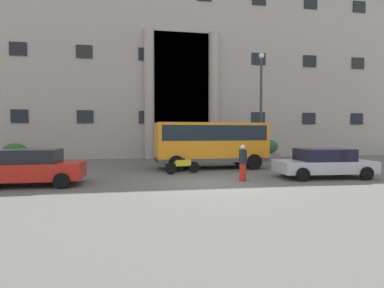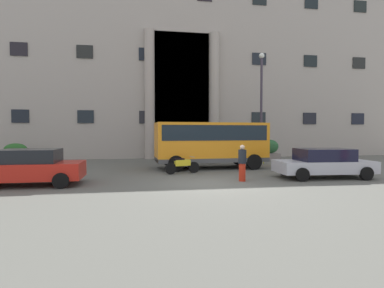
{
  "view_description": "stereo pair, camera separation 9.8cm",
  "coord_description": "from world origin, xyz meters",
  "px_view_note": "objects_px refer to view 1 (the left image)",
  "views": [
    {
      "loc": [
        -2.97,
        -12.56,
        2.21
      ],
      "look_at": [
        0.28,
        6.46,
        1.45
      ],
      "focal_mm": 28.49,
      "sensor_mm": 36.0,
      "label": 1
    },
    {
      "loc": [
        -2.87,
        -12.57,
        2.21
      ],
      "look_at": [
        0.28,
        6.46,
        1.45
      ],
      "focal_mm": 28.49,
      "sensor_mm": 36.0,
      "label": 2
    }
  ],
  "objects_px": {
    "bus_stop_sign": "(264,140)",
    "hedge_planter_entrance_left": "(220,151)",
    "hedge_planter_east": "(270,150)",
    "parked_compact_extra": "(30,167)",
    "orange_minibus": "(211,141)",
    "lamppost_plaza_centre": "(261,99)",
    "hedge_planter_far_west": "(15,154)",
    "motorcycle_near_kerb": "(182,165)",
    "pedestrian_man_red_shirt": "(243,163)",
    "parked_sedan_second": "(324,163)"
  },
  "relations": [
    {
      "from": "orange_minibus",
      "to": "bus_stop_sign",
      "type": "height_order",
      "value": "orange_minibus"
    },
    {
      "from": "hedge_planter_far_west",
      "to": "pedestrian_man_red_shirt",
      "type": "relative_size",
      "value": 1.01
    },
    {
      "from": "hedge_planter_entrance_left",
      "to": "orange_minibus",
      "type": "bearing_deg",
      "value": -110.66
    },
    {
      "from": "bus_stop_sign",
      "to": "lamppost_plaza_centre",
      "type": "relative_size",
      "value": 0.33
    },
    {
      "from": "parked_compact_extra",
      "to": "motorcycle_near_kerb",
      "type": "height_order",
      "value": "parked_compact_extra"
    },
    {
      "from": "parked_sedan_second",
      "to": "bus_stop_sign",
      "type": "bearing_deg",
      "value": 95.3
    },
    {
      "from": "orange_minibus",
      "to": "hedge_planter_far_west",
      "type": "relative_size",
      "value": 4.08
    },
    {
      "from": "hedge_planter_east",
      "to": "parked_sedan_second",
      "type": "relative_size",
      "value": 0.35
    },
    {
      "from": "parked_compact_extra",
      "to": "parked_sedan_second",
      "type": "xyz_separation_m",
      "value": [
        13.19,
        -0.04,
        -0.04
      ]
    },
    {
      "from": "parked_compact_extra",
      "to": "parked_sedan_second",
      "type": "relative_size",
      "value": 0.91
    },
    {
      "from": "hedge_planter_entrance_left",
      "to": "parked_compact_extra",
      "type": "bearing_deg",
      "value": -136.92
    },
    {
      "from": "hedge_planter_far_west",
      "to": "hedge_planter_east",
      "type": "distance_m",
      "value": 19.01
    },
    {
      "from": "orange_minibus",
      "to": "hedge_planter_entrance_left",
      "type": "relative_size",
      "value": 4.05
    },
    {
      "from": "bus_stop_sign",
      "to": "parked_compact_extra",
      "type": "height_order",
      "value": "bus_stop_sign"
    },
    {
      "from": "bus_stop_sign",
      "to": "orange_minibus",
      "type": "bearing_deg",
      "value": -154.93
    },
    {
      "from": "hedge_planter_east",
      "to": "motorcycle_near_kerb",
      "type": "xyz_separation_m",
      "value": [
        -8.04,
        -7.04,
        -0.32
      ]
    },
    {
      "from": "hedge_planter_far_west",
      "to": "parked_compact_extra",
      "type": "height_order",
      "value": "parked_compact_extra"
    },
    {
      "from": "orange_minibus",
      "to": "pedestrian_man_red_shirt",
      "type": "bearing_deg",
      "value": -89.43
    },
    {
      "from": "hedge_planter_far_west",
      "to": "parked_sedan_second",
      "type": "xyz_separation_m",
      "value": [
        17.52,
        -10.06,
        0.04
      ]
    },
    {
      "from": "orange_minibus",
      "to": "hedge_planter_east",
      "type": "relative_size",
      "value": 4.22
    },
    {
      "from": "motorcycle_near_kerb",
      "to": "lamppost_plaza_centre",
      "type": "height_order",
      "value": "lamppost_plaza_centre"
    },
    {
      "from": "bus_stop_sign",
      "to": "hedge_planter_far_west",
      "type": "height_order",
      "value": "bus_stop_sign"
    },
    {
      "from": "bus_stop_sign",
      "to": "parked_compact_extra",
      "type": "relative_size",
      "value": 0.64
    },
    {
      "from": "hedge_planter_entrance_left",
      "to": "hedge_planter_east",
      "type": "xyz_separation_m",
      "value": [
        3.97,
        -0.46,
        0.04
      ]
    },
    {
      "from": "bus_stop_sign",
      "to": "lamppost_plaza_centre",
      "type": "xyz_separation_m",
      "value": [
        0.37,
        1.42,
        2.99
      ]
    },
    {
      "from": "hedge_planter_entrance_left",
      "to": "parked_sedan_second",
      "type": "height_order",
      "value": "hedge_planter_entrance_left"
    },
    {
      "from": "lamppost_plaza_centre",
      "to": "parked_compact_extra",
      "type": "bearing_deg",
      "value": -148.71
    },
    {
      "from": "hedge_planter_entrance_left",
      "to": "lamppost_plaza_centre",
      "type": "distance_m",
      "value": 5.08
    },
    {
      "from": "parked_compact_extra",
      "to": "lamppost_plaza_centre",
      "type": "height_order",
      "value": "lamppost_plaza_centre"
    },
    {
      "from": "hedge_planter_east",
      "to": "parked_compact_extra",
      "type": "relative_size",
      "value": 0.38
    },
    {
      "from": "bus_stop_sign",
      "to": "motorcycle_near_kerb",
      "type": "height_order",
      "value": "bus_stop_sign"
    },
    {
      "from": "hedge_planter_east",
      "to": "lamppost_plaza_centre",
      "type": "bearing_deg",
      "value": -132.97
    },
    {
      "from": "orange_minibus",
      "to": "hedge_planter_entrance_left",
      "type": "xyz_separation_m",
      "value": [
        2.01,
        5.33,
        -0.92
      ]
    },
    {
      "from": "bus_stop_sign",
      "to": "pedestrian_man_red_shirt",
      "type": "bearing_deg",
      "value": -119.32
    },
    {
      "from": "orange_minibus",
      "to": "lamppost_plaza_centre",
      "type": "distance_m",
      "value": 6.48
    },
    {
      "from": "hedge_planter_far_west",
      "to": "lamppost_plaza_centre",
      "type": "bearing_deg",
      "value": -6.25
    },
    {
      "from": "parked_compact_extra",
      "to": "pedestrian_man_red_shirt",
      "type": "bearing_deg",
      "value": -3.28
    },
    {
      "from": "hedge_planter_far_west",
      "to": "motorcycle_near_kerb",
      "type": "distance_m",
      "value": 13.3
    },
    {
      "from": "hedge_planter_east",
      "to": "parked_sedan_second",
      "type": "height_order",
      "value": "hedge_planter_east"
    },
    {
      "from": "hedge_planter_east",
      "to": "motorcycle_near_kerb",
      "type": "relative_size",
      "value": 0.84
    },
    {
      "from": "hedge_planter_far_west",
      "to": "orange_minibus",
      "type": "bearing_deg",
      "value": -22.31
    },
    {
      "from": "bus_stop_sign",
      "to": "pedestrian_man_red_shirt",
      "type": "relative_size",
      "value": 1.64
    },
    {
      "from": "bus_stop_sign",
      "to": "lamppost_plaza_centre",
      "type": "height_order",
      "value": "lamppost_plaza_centre"
    },
    {
      "from": "parked_compact_extra",
      "to": "hedge_planter_east",
      "type": "bearing_deg",
      "value": 32.12
    },
    {
      "from": "parked_sedan_second",
      "to": "lamppost_plaza_centre",
      "type": "xyz_separation_m",
      "value": [
        0.13,
        8.13,
        3.93
      ]
    },
    {
      "from": "orange_minibus",
      "to": "motorcycle_near_kerb",
      "type": "xyz_separation_m",
      "value": [
        -2.06,
        -2.18,
        -1.2
      ]
    },
    {
      "from": "lamppost_plaza_centre",
      "to": "orange_minibus",
      "type": "bearing_deg",
      "value": -143.57
    },
    {
      "from": "hedge_planter_far_west",
      "to": "motorcycle_near_kerb",
      "type": "relative_size",
      "value": 0.87
    },
    {
      "from": "hedge_planter_far_west",
      "to": "pedestrian_man_red_shirt",
      "type": "height_order",
      "value": "pedestrian_man_red_shirt"
    },
    {
      "from": "bus_stop_sign",
      "to": "hedge_planter_entrance_left",
      "type": "relative_size",
      "value": 1.61
    }
  ]
}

